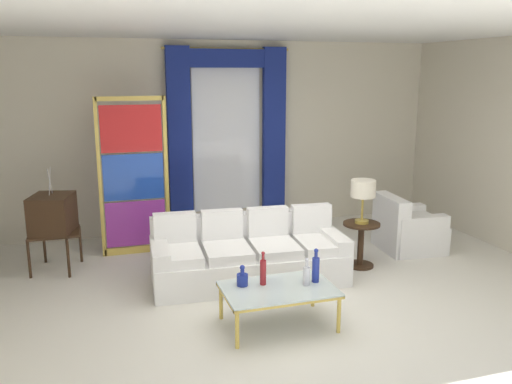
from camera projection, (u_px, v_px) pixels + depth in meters
ground_plane at (286, 298)px, 6.04m from camera, size 16.00×16.00×0.00m
wall_rear at (221, 136)px, 8.56m from camera, size 8.00×0.12×3.00m
ceiling_slab at (265, 27)px, 6.12m from camera, size 8.00×7.60×0.04m
curtained_window at (228, 122)px, 8.38m from camera, size 2.00×0.17×2.70m
couch_white_long at (248, 256)px, 6.53m from camera, size 2.39×1.07×0.86m
coffee_table at (278, 291)px, 5.31m from camera, size 1.11×0.72×0.41m
bottle_blue_decanter at (306, 274)px, 5.34m from camera, size 0.07×0.07×0.29m
bottle_crystal_tall at (316, 268)px, 5.42m from camera, size 0.08×0.08×0.36m
bottle_amber_squat at (263, 271)px, 5.35m from camera, size 0.06×0.06×0.35m
bottle_ruby_flask at (242, 279)px, 5.34m from camera, size 0.11×0.11×0.22m
vintage_tv at (53, 216)px, 6.76m from camera, size 0.64×0.70×1.35m
armchair_white at (406, 230)px, 7.64m from camera, size 0.88×0.87×0.80m
stained_glass_divider at (134, 180)px, 7.33m from camera, size 0.95×0.05×2.20m
peacock_figurine at (174, 243)px, 7.29m from camera, size 0.44×0.60×0.50m
round_side_table at (361, 241)px, 6.96m from camera, size 0.48×0.48×0.59m
table_lamp_brass at (363, 191)px, 6.81m from camera, size 0.32×0.32×0.57m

